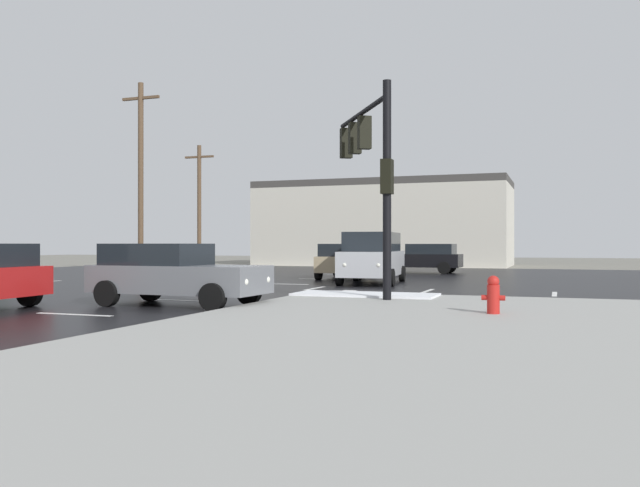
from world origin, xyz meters
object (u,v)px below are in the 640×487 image
(sedan_tan, at_px, (346,260))
(utility_pole_far, at_px, (141,174))
(fire_hydrant, at_px, (493,295))
(sedan_grey, at_px, (173,273))
(utility_pole_distant, at_px, (199,203))
(traffic_signal_mast, at_px, (370,156))
(suv_silver, at_px, (372,257))
(sedan_black, at_px, (422,258))

(sedan_tan, height_order, utility_pole_far, utility_pole_far)
(fire_hydrant, distance_m, sedan_tan, 16.55)
(sedan_tan, xyz_separation_m, utility_pole_far, (-11.39, 0.58, 4.36))
(fire_hydrant, xyz_separation_m, sedan_grey, (-8.01, 0.49, 0.32))
(sedan_tan, xyz_separation_m, utility_pole_distant, (-14.30, 11.56, 3.56))
(traffic_signal_mast, height_order, sedan_tan, traffic_signal_mast)
(sedan_tan, relative_size, utility_pole_far, 0.46)
(traffic_signal_mast, distance_m, fire_hydrant, 6.47)
(suv_silver, bearing_deg, traffic_signal_mast, 9.22)
(traffic_signal_mast, distance_m, sedan_tan, 11.86)
(fire_hydrant, bearing_deg, utility_pole_far, 141.76)
(utility_pole_far, distance_m, utility_pole_distant, 11.39)
(sedan_black, bearing_deg, traffic_signal_mast, 97.53)
(fire_hydrant, relative_size, sedan_black, 0.17)
(utility_pole_far, xyz_separation_m, utility_pole_distant, (-2.91, 10.98, -0.80))
(sedan_tan, bearing_deg, utility_pole_distant, 47.73)
(suv_silver, distance_m, utility_pole_distant, 22.37)
(sedan_tan, relative_size, sedan_grey, 1.01)
(sedan_black, xyz_separation_m, utility_pole_far, (-13.52, -6.32, 4.36))
(traffic_signal_mast, bearing_deg, sedan_black, -26.06)
(traffic_signal_mast, relative_size, sedan_black, 1.25)
(traffic_signal_mast, xyz_separation_m, sedan_black, (-1.96, 17.55, -3.22))
(sedan_tan, bearing_deg, sedan_grey, 175.98)
(sedan_tan, distance_m, sedan_black, 7.22)
(sedan_grey, bearing_deg, sedan_tan, 91.34)
(sedan_grey, relative_size, utility_pole_far, 0.46)
(fire_hydrant, bearing_deg, sedan_black, 104.88)
(suv_silver, bearing_deg, fire_hydrant, 21.17)
(suv_silver, bearing_deg, sedan_tan, -152.24)
(suv_silver, bearing_deg, utility_pole_far, -111.35)
(utility_pole_distant, bearing_deg, traffic_signal_mast, -50.39)
(sedan_tan, height_order, suv_silver, suv_silver)
(sedan_black, distance_m, utility_pole_distant, 17.45)
(sedan_tan, bearing_deg, sedan_black, -20.51)
(traffic_signal_mast, distance_m, suv_silver, 8.22)
(traffic_signal_mast, relative_size, utility_pole_distant, 0.68)
(utility_pole_far, bearing_deg, sedan_grey, -52.57)
(sedan_black, bearing_deg, suv_silver, 91.19)
(fire_hydrant, xyz_separation_m, sedan_tan, (-7.83, 14.57, 0.32))
(traffic_signal_mast, height_order, utility_pole_distant, utility_pole_distant)
(traffic_signal_mast, height_order, sedan_grey, traffic_signal_mast)
(fire_hydrant, height_order, utility_pole_distant, utility_pole_distant)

